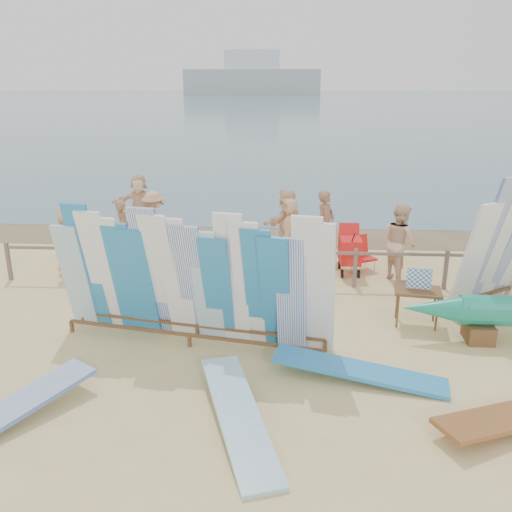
# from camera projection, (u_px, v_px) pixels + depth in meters

# --- Properties ---
(ground) EXTENTS (160.00, 160.00, 0.00)m
(ground) POSITION_uv_depth(u_px,v_px,m) (259.00, 346.00, 9.54)
(ground) COLOR #DBC27E
(ground) RESTS_ON ground
(ocean) EXTENTS (320.00, 240.00, 0.02)m
(ocean) POSITION_uv_depth(u_px,v_px,m) (287.00, 100.00, 131.08)
(ocean) COLOR #406473
(ocean) RESTS_ON ground
(wet_sand_strip) EXTENTS (40.00, 2.60, 0.01)m
(wet_sand_strip) POSITION_uv_depth(u_px,v_px,m) (272.00, 235.00, 16.38)
(wet_sand_strip) COLOR brown
(wet_sand_strip) RESTS_ON ground
(distant_ship) EXTENTS (45.00, 8.00, 14.00)m
(distant_ship) POSITION_uv_depth(u_px,v_px,m) (252.00, 78.00, 179.49)
(distant_ship) COLOR #999EA3
(distant_ship) RESTS_ON ocean
(fence) EXTENTS (12.08, 0.08, 0.90)m
(fence) POSITION_uv_depth(u_px,v_px,m) (266.00, 259.00, 12.20)
(fence) COLOR #6A5A50
(fence) RESTS_ON ground
(main_surfboard_rack) EXTENTS (5.01, 1.52, 2.51)m
(main_surfboard_rack) POSITION_uv_depth(u_px,v_px,m) (192.00, 283.00, 9.36)
(main_surfboard_rack) COLOR brown
(main_surfboard_rack) RESTS_ON ground
(side_surfboard_rack) EXTENTS (2.40, 1.86, 2.83)m
(side_surfboard_rack) POSITION_uv_depth(u_px,v_px,m) (506.00, 250.00, 10.73)
(side_surfboard_rack) COLOR brown
(side_surfboard_rack) RESTS_ON ground
(vendor_table) EXTENTS (0.94, 0.73, 1.14)m
(vendor_table) POSITION_uv_depth(u_px,v_px,m) (416.00, 306.00, 10.29)
(vendor_table) COLOR brown
(vendor_table) RESTS_ON ground
(flat_board_a) EXTENTS (1.38, 2.73, 0.34)m
(flat_board_a) POSITION_uv_depth(u_px,v_px,m) (239.00, 426.00, 7.32)
(flat_board_a) COLOR #85BAD5
(flat_board_a) RESTS_ON ground
(flat_board_e) EXTENTS (1.94, 2.56, 0.35)m
(flat_board_e) POSITION_uv_depth(u_px,v_px,m) (5.00, 426.00, 7.34)
(flat_board_e) COLOR white
(flat_board_e) RESTS_ON ground
(flat_board_d) EXTENTS (2.75, 1.12, 0.31)m
(flat_board_d) POSITION_uv_depth(u_px,v_px,m) (358.00, 379.00, 8.48)
(flat_board_d) COLOR #257CBB
(flat_board_d) RESTS_ON ground
(beach_chair_left) EXTENTS (0.78, 0.79, 0.89)m
(beach_chair_left) POSITION_uv_depth(u_px,v_px,m) (312.00, 262.00, 13.12)
(beach_chair_left) COLOR red
(beach_chair_left) RESTS_ON ground
(beach_chair_right) EXTENTS (0.72, 0.73, 0.84)m
(beach_chair_right) POSITION_uv_depth(u_px,v_px,m) (362.00, 260.00, 13.33)
(beach_chair_right) COLOR red
(beach_chair_right) RESTS_ON ground
(stroller) EXTENTS (0.59, 0.85, 1.17)m
(stroller) POSITION_uv_depth(u_px,v_px,m) (349.00, 255.00, 13.04)
(stroller) COLOR red
(stroller) RESTS_ON ground
(beachgoer_8) EXTENTS (0.75, 0.97, 1.81)m
(beachgoer_8) POSITION_uv_depth(u_px,v_px,m) (400.00, 242.00, 12.51)
(beachgoer_8) COLOR beige
(beachgoer_8) RESTS_ON ground
(beachgoer_11) EXTENTS (1.68, 0.66, 1.77)m
(beachgoer_11) POSITION_uv_depth(u_px,v_px,m) (140.00, 204.00, 16.51)
(beachgoer_11) COLOR beige
(beachgoer_11) RESTS_ON ground
(beachgoer_5) EXTENTS (1.27, 1.66, 1.75)m
(beachgoer_5) POSITION_uv_depth(u_px,v_px,m) (286.00, 221.00, 14.48)
(beachgoer_5) COLOR beige
(beachgoer_5) RESTS_ON ground
(beachgoer_10) EXTENTS (0.88, 1.03, 1.64)m
(beachgoer_10) POSITION_uv_depth(u_px,v_px,m) (498.00, 239.00, 13.07)
(beachgoer_10) COLOR #8C6042
(beachgoer_10) RESTS_ON ground
(beachgoer_7) EXTENTS (0.66, 0.74, 1.79)m
(beachgoer_7) POSITION_uv_depth(u_px,v_px,m) (325.00, 224.00, 14.09)
(beachgoer_7) COLOR #8C6042
(beachgoer_7) RESTS_ON ground
(beachgoer_9) EXTENTS (1.17, 1.23, 1.86)m
(beachgoer_9) POSITION_uv_depth(u_px,v_px,m) (505.00, 220.00, 14.38)
(beachgoer_9) COLOR tan
(beachgoer_9) RESTS_ON ground
(beachgoer_0) EXTENTS (0.64, 0.92, 1.71)m
(beachgoer_0) POSITION_uv_depth(u_px,v_px,m) (69.00, 239.00, 12.97)
(beachgoer_0) COLOR tan
(beachgoer_0) RESTS_ON ground
(beachgoer_3) EXTENTS (1.09, 1.07, 1.67)m
(beachgoer_3) POSITION_uv_depth(u_px,v_px,m) (154.00, 222.00, 14.57)
(beachgoer_3) COLOR tan
(beachgoer_3) RESTS_ON ground
(beachgoer_1) EXTENTS (0.51, 0.64, 1.54)m
(beachgoer_1) POSITION_uv_depth(u_px,v_px,m) (124.00, 229.00, 14.07)
(beachgoer_1) COLOR #8C6042
(beachgoer_1) RESTS_ON ground
(beachgoer_6) EXTENTS (0.60, 0.83, 1.55)m
(beachgoer_6) POSITION_uv_depth(u_px,v_px,m) (290.00, 227.00, 14.26)
(beachgoer_6) COLOR tan
(beachgoer_6) RESTS_ON ground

